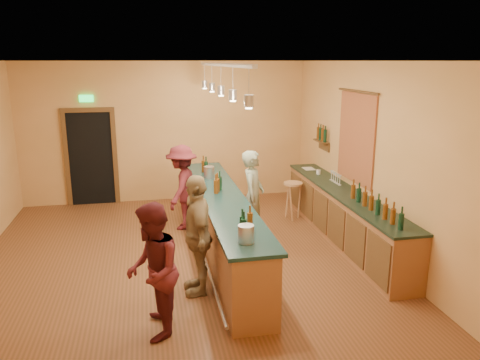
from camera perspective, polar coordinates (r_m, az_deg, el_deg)
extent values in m
plane|color=brown|center=(8.00, -7.30, -9.36)|extent=(7.00, 7.00, 0.00)
cube|color=silver|center=(7.33, -8.11, 14.20)|extent=(6.50, 7.00, 0.02)
cube|color=#B88545|center=(10.94, -8.98, 5.77)|extent=(6.50, 0.02, 3.20)
cube|color=#B88545|center=(4.16, -4.27, -8.31)|extent=(6.50, 0.02, 3.20)
cube|color=#B88545|center=(8.36, 15.15, 2.81)|extent=(0.02, 7.00, 3.20)
cube|color=black|center=(11.08, -17.68, 2.47)|extent=(0.95, 0.06, 2.10)
cube|color=#4B2B16|center=(11.13, -20.37, 2.30)|extent=(0.10, 0.08, 2.10)
cube|color=#4B2B16|center=(11.01, -14.97, 2.60)|extent=(0.10, 0.08, 2.10)
cube|color=#4B2B16|center=(10.90, -18.13, 8.12)|extent=(1.15, 0.08, 0.10)
cube|color=#19E54C|center=(10.87, -18.24, 9.42)|extent=(0.30, 0.04, 0.15)
cube|color=maroon|center=(8.66, 13.97, 4.95)|extent=(0.03, 1.40, 1.60)
cube|color=#4B2B16|center=(10.04, 9.88, 4.67)|extent=(0.16, 0.55, 0.03)
cube|color=#4B2B16|center=(10.08, 10.22, 4.12)|extent=(0.03, 0.55, 0.18)
cube|color=brown|center=(8.71, 12.42, -4.41)|extent=(0.55, 4.50, 0.90)
cube|color=black|center=(8.57, 12.59, -1.44)|extent=(0.60, 4.55, 0.04)
cylinder|color=silver|center=(9.72, 9.54, 0.97)|extent=(0.09, 0.09, 0.09)
cube|color=silver|center=(10.17, 8.37, 1.38)|extent=(0.22, 0.30, 0.01)
cube|color=brown|center=(7.89, -2.16, -5.68)|extent=(0.60, 5.00, 1.00)
cube|color=#122D2C|center=(7.72, -2.20, -2.02)|extent=(0.70, 5.10, 0.05)
cylinder|color=silver|center=(7.97, -4.72, -8.21)|extent=(0.05, 5.00, 0.05)
cylinder|color=silver|center=(5.71, 0.73, -6.58)|extent=(0.20, 0.20, 0.22)
cylinder|color=silver|center=(8.83, -3.79, 0.96)|extent=(0.20, 0.20, 0.22)
cube|color=silver|center=(7.41, -2.36, 13.87)|extent=(0.06, 4.60, 0.05)
cylinder|color=silver|center=(5.45, 1.09, 11.71)|extent=(0.01, 0.01, 0.35)
cylinder|color=#A5A5AD|center=(5.46, 1.08, 9.61)|extent=(0.11, 0.11, 0.14)
cylinder|color=#FFEABF|center=(5.47, 1.08, 8.78)|extent=(0.08, 0.08, 0.02)
cylinder|color=silver|center=(6.43, -0.89, 12.11)|extent=(0.01, 0.01, 0.35)
cylinder|color=#A5A5AD|center=(6.44, -0.88, 10.33)|extent=(0.11, 0.11, 0.14)
cylinder|color=#FFEABF|center=(6.45, -0.88, 9.62)|extent=(0.08, 0.08, 0.02)
cylinder|color=silver|center=(7.42, -2.34, 12.40)|extent=(0.01, 0.01, 0.35)
cylinder|color=#A5A5AD|center=(7.42, -2.33, 10.86)|extent=(0.11, 0.11, 0.14)
cylinder|color=#FFEABF|center=(7.43, -2.32, 10.24)|extent=(0.08, 0.08, 0.02)
cylinder|color=silver|center=(8.40, -3.46, 12.62)|extent=(0.01, 0.01, 0.35)
cylinder|color=#A5A5AD|center=(8.41, -3.44, 11.25)|extent=(0.11, 0.11, 0.14)
cylinder|color=#FFEABF|center=(8.42, -3.43, 10.71)|extent=(0.08, 0.08, 0.02)
cylinder|color=silver|center=(9.39, -4.34, 12.78)|extent=(0.01, 0.01, 0.35)
cylinder|color=#A5A5AD|center=(9.40, -4.32, 11.56)|extent=(0.11, 0.11, 0.14)
cylinder|color=#FFEABF|center=(9.41, -4.31, 11.08)|extent=(0.08, 0.08, 0.02)
imported|color=gray|center=(8.39, 1.60, -2.01)|extent=(0.61, 0.72, 1.67)
imported|color=#59191E|center=(5.64, -10.61, -10.89)|extent=(0.67, 0.83, 1.64)
imported|color=#997A51|center=(6.56, -5.21, -6.65)|extent=(0.42, 1.01, 1.71)
imported|color=#59191E|center=(9.10, -7.09, -0.89)|extent=(0.97, 1.22, 1.65)
cylinder|color=#A87A4B|center=(9.62, 6.50, -0.42)|extent=(0.38, 0.38, 0.04)
cylinder|color=#A87A4B|center=(9.77, 7.25, -2.60)|extent=(0.04, 0.04, 0.74)
cylinder|color=#A87A4B|center=(9.82, 5.81, -2.47)|extent=(0.04, 0.04, 0.74)
cylinder|color=#A87A4B|center=(9.59, 6.25, -2.90)|extent=(0.04, 0.04, 0.74)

